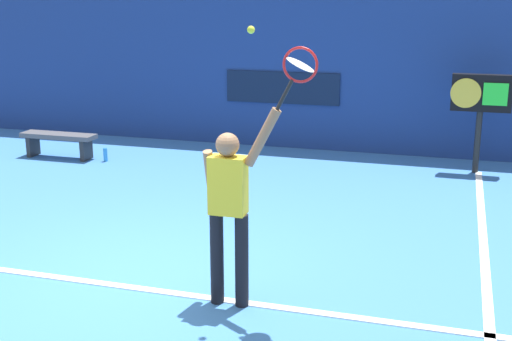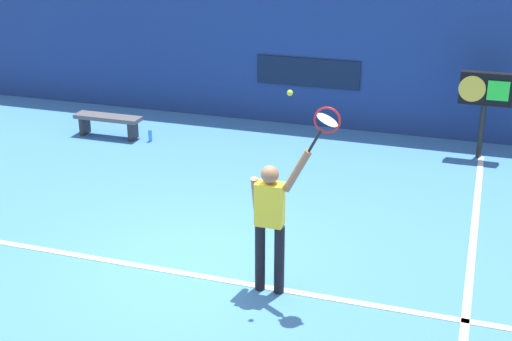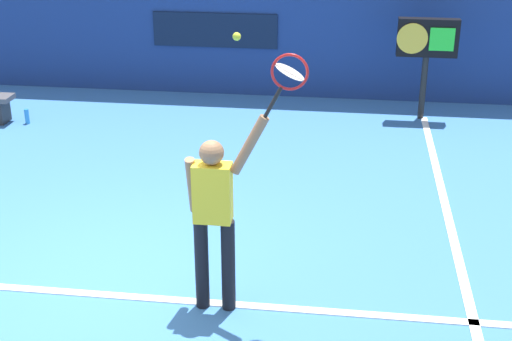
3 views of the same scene
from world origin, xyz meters
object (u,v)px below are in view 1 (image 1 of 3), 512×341
at_px(tennis_player, 229,204).
at_px(water_bottle, 105,155).
at_px(court_bench, 59,140).
at_px(scoreboard_clock, 481,97).
at_px(tennis_racket, 298,68).
at_px(tennis_ball, 251,30).

distance_m(tennis_player, water_bottle, 6.21).
bearing_deg(court_bench, tennis_player, -43.95).
bearing_deg(tennis_player, water_bottle, 130.03).
bearing_deg(scoreboard_clock, tennis_racket, -106.19).
xyz_separation_m(court_bench, water_bottle, (0.93, 0.00, -0.22)).
bearing_deg(tennis_player, court_bench, 136.05).
bearing_deg(scoreboard_clock, tennis_player, -111.86).
bearing_deg(tennis_racket, court_bench, 139.55).
height_order(tennis_player, court_bench, tennis_player).
bearing_deg(scoreboard_clock, tennis_ball, -109.74).
xyz_separation_m(tennis_player, court_bench, (-4.88, 4.71, -0.67)).
xyz_separation_m(tennis_player, tennis_racket, (0.64, -0.00, 1.28)).
relative_size(scoreboard_clock, water_bottle, 6.81).
distance_m(tennis_racket, scoreboard_clock, 6.14).
bearing_deg(water_bottle, tennis_ball, -48.64).
xyz_separation_m(scoreboard_clock, court_bench, (-7.21, -1.10, -0.93)).
relative_size(tennis_ball, court_bench, 0.05).
height_order(tennis_ball, scoreboard_clock, tennis_ball).
bearing_deg(tennis_ball, scoreboard_clock, 70.26).
distance_m(tennis_ball, scoreboard_clock, 6.36).
relative_size(tennis_player, tennis_racket, 3.16).
height_order(tennis_ball, court_bench, tennis_ball).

